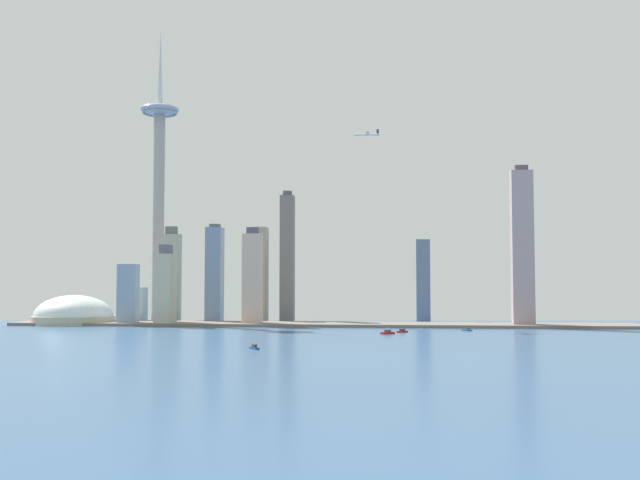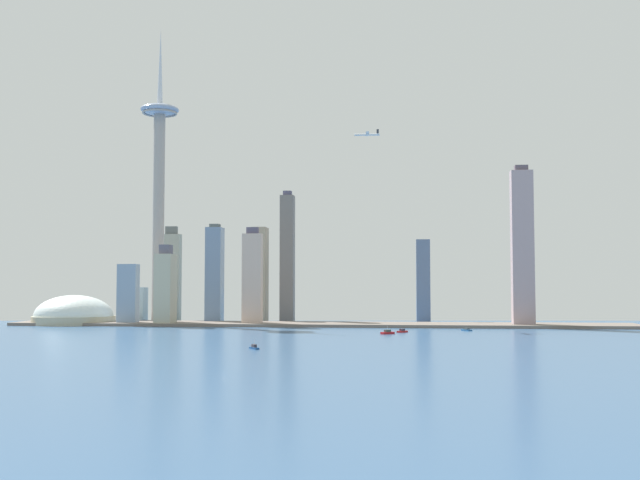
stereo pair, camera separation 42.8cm
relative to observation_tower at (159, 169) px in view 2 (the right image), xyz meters
The scene contains 19 objects.
ground_plane 578.70m from the observation_tower, 68.16° to the right, with size 6000.00×6000.00×0.00m, color #345881.
waterfront_pier 279.09m from the observation_tower, ahead, with size 723.69×74.72×3.39m, color #74685D.
observation_tower is the anchor object (origin of this frame).
stadium_dome 207.04m from the observation_tower, 165.40° to the right, with size 97.81×97.81×50.56m.
skyscraper_0 156.91m from the observation_tower, 62.31° to the right, with size 19.73×27.43×94.12m.
skyscraper_1 361.88m from the observation_tower, 12.43° to the left, with size 17.49×22.51×105.36m.
skyscraper_2 183.82m from the observation_tower, 25.07° to the left, with size 18.49×27.92×121.42m.
skyscraper_3 148.26m from the observation_tower, 10.39° to the left, with size 19.54×21.51×122.88m.
skyscraper_4 145.69m from the observation_tower, 91.94° to the left, with size 24.88×13.03×124.23m.
skyscraper_5 173.87m from the observation_tower, 144.10° to the left, with size 20.98×19.23×44.35m.
skyscraper_6 447.78m from the observation_tower, ahead, with size 24.21×16.80×183.36m.
skyscraper_7 195.97m from the observation_tower, 20.33° to the left, with size 17.49×17.91×168.63m.
skyscraper_8 187.55m from the observation_tower, 14.81° to the right, with size 22.32×15.11×115.00m.
skyscraper_9 161.25m from the observation_tower, 121.62° to the right, with size 22.93×14.82×72.03m.
boat_0 439.13m from the observation_tower, 61.59° to the right, with size 9.67×12.30×7.51m.
boat_1 425.32m from the observation_tower, 16.28° to the right, with size 10.91×13.31×2.90m.
boat_2 380.98m from the observation_tower, 25.27° to the right, with size 11.36×12.50×3.82m.
boat_3 380.74m from the observation_tower, 30.51° to the right, with size 13.89×13.01×7.97m.
airplane 263.57m from the observation_tower, ahead, with size 29.82×26.11×7.66m.
Camera 2 is at (92.83, -397.86, 48.02)m, focal length 42.43 mm.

